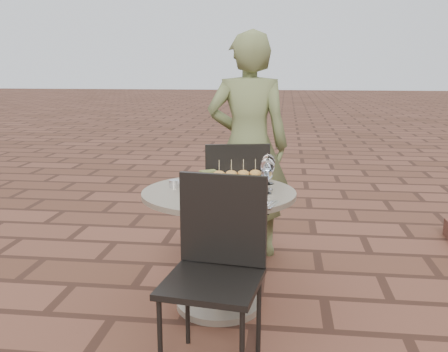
# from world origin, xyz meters

# --- Properties ---
(ground) EXTENTS (60.00, 60.00, 0.00)m
(ground) POSITION_xyz_m (0.00, 0.00, 0.00)
(ground) COLOR brown
(ground) RESTS_ON ground
(cafe_table) EXTENTS (0.90, 0.90, 0.73)m
(cafe_table) POSITION_xyz_m (-0.23, 0.23, 0.48)
(cafe_table) COLOR gray
(cafe_table) RESTS_ON ground
(chair_far) EXTENTS (0.52, 0.52, 0.93)m
(chair_far) POSITION_xyz_m (-0.19, 0.84, 0.55)
(chair_far) COLOR black
(chair_far) RESTS_ON ground
(chair_near) EXTENTS (0.50, 0.50, 0.93)m
(chair_near) POSITION_xyz_m (-0.17, -0.33, 0.55)
(chair_near) COLOR black
(chair_near) RESTS_ON ground
(diner) EXTENTS (0.64, 0.44, 1.70)m
(diner) POSITION_xyz_m (-0.13, 1.17, 0.85)
(diner) COLOR #5F6638
(diner) RESTS_ON ground
(plate_salmon) EXTENTS (0.34, 0.34, 0.07)m
(plate_salmon) POSITION_xyz_m (-0.33, 0.48, 0.75)
(plate_salmon) COLOR white
(plate_salmon) RESTS_ON cafe_table
(plate_sliders) EXTENTS (0.34, 0.34, 0.18)m
(plate_sliders) POSITION_xyz_m (-0.13, 0.28, 0.77)
(plate_sliders) COLOR white
(plate_sliders) RESTS_ON cafe_table
(plate_tuna) EXTENTS (0.38, 0.38, 0.03)m
(plate_tuna) POSITION_xyz_m (-0.18, 0.04, 0.75)
(plate_tuna) COLOR white
(plate_tuna) RESTS_ON cafe_table
(wine_glass_right) EXTENTS (0.07, 0.07, 0.16)m
(wine_glass_right) POSITION_xyz_m (0.05, 0.21, 0.84)
(wine_glass_right) COLOR white
(wine_glass_right) RESTS_ON cafe_table
(wine_glass_mid) EXTENTS (0.08, 0.08, 0.19)m
(wine_glass_mid) POSITION_xyz_m (0.05, 0.45, 0.86)
(wine_glass_mid) COLOR white
(wine_glass_mid) RESTS_ON cafe_table
(wine_glass_far) EXTENTS (0.08, 0.08, 0.19)m
(wine_glass_far) POSITION_xyz_m (0.05, 0.29, 0.87)
(wine_glass_far) COLOR white
(wine_glass_far) RESTS_ON cafe_table
(steel_ramekin) EXTENTS (0.07, 0.07, 0.05)m
(steel_ramekin) POSITION_xyz_m (-0.51, 0.28, 0.75)
(steel_ramekin) COLOR silver
(steel_ramekin) RESTS_ON cafe_table
(cutlery_set) EXTENTS (0.15, 0.21, 0.00)m
(cutlery_set) POSITION_xyz_m (0.07, -0.04, 0.73)
(cutlery_set) COLOR silver
(cutlery_set) RESTS_ON cafe_table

